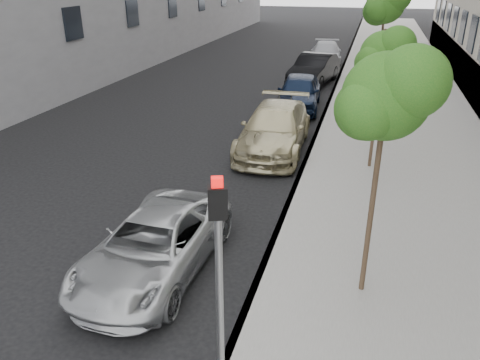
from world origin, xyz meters
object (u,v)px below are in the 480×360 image
at_px(tree_far, 386,4).
at_px(minivan, 154,245).
at_px(suv, 274,129).
at_px(tree_mid, 384,54).
at_px(signal_pole, 219,270).
at_px(sedan_rear, 326,53).
at_px(tree_near, 388,97).
at_px(sedan_blue, 299,92).
at_px(sedan_black, 314,69).

distance_m(tree_far, minivan, 14.53).
bearing_deg(suv, tree_mid, -19.17).
height_order(signal_pole, minivan, signal_pole).
relative_size(minivan, suv, 0.86).
relative_size(minivan, sedan_rear, 0.93).
bearing_deg(tree_mid, tree_near, -90.00).
distance_m(minivan, sedan_blue, 13.41).
bearing_deg(tree_near, sedan_rear, 97.72).
bearing_deg(minivan, tree_far, 74.47).
height_order(tree_far, sedan_blue, tree_far).
height_order(minivan, sedan_black, sedan_black).
bearing_deg(sedan_blue, tree_far, -4.96).
relative_size(tree_mid, tree_far, 0.80).
xyz_separation_m(tree_near, sedan_black, (-3.33, 18.37, -3.15)).
bearing_deg(tree_mid, sedan_blue, 116.95).
height_order(tree_mid, sedan_black, tree_mid).
bearing_deg(minivan, sedan_black, 89.31).
bearing_deg(suv, sedan_rear, 88.01).
xyz_separation_m(tree_near, sedan_rear, (-3.33, 24.58, -3.24)).
xyz_separation_m(tree_near, tree_far, (0.00, 13.00, 0.63)).
relative_size(tree_near, minivan, 1.03).
xyz_separation_m(signal_pole, suv, (-1.40, 10.56, -1.51)).
bearing_deg(sedan_black, tree_mid, -64.66).
distance_m(tree_near, sedan_black, 18.93).
relative_size(tree_mid, minivan, 0.95).
relative_size(sedan_blue, sedan_black, 0.93).
bearing_deg(tree_mid, signal_pole, -101.42).
xyz_separation_m(tree_mid, minivan, (-4.24, -6.83, -2.98)).
bearing_deg(sedan_blue, minivan, -97.93).
bearing_deg(tree_mid, sedan_black, 105.66).
xyz_separation_m(tree_near, signal_pole, (-1.93, -3.04, -1.67)).
relative_size(tree_near, signal_pole, 1.36).
xyz_separation_m(tree_mid, sedan_black, (-3.33, 11.87, -2.80)).
height_order(sedan_blue, sedan_rear, sedan_blue).
distance_m(tree_mid, sedan_blue, 7.88).
relative_size(tree_far, signal_pole, 1.55).
bearing_deg(suv, signal_pole, -84.46).
xyz_separation_m(tree_mid, suv, (-3.33, 1.03, -2.84)).
xyz_separation_m(minivan, sedan_black, (0.91, 18.70, 0.18)).
xyz_separation_m(tree_mid, signal_pole, (-1.93, -9.54, -1.33)).
bearing_deg(signal_pole, sedan_black, 73.17).
relative_size(signal_pole, sedan_blue, 0.76).
bearing_deg(sedan_black, sedan_blue, -80.36).
relative_size(signal_pole, minivan, 0.76).
bearing_deg(sedan_rear, tree_near, -86.97).
relative_size(minivan, sedan_blue, 1.00).
height_order(signal_pole, sedan_blue, signal_pole).
height_order(tree_mid, sedan_rear, tree_mid).
xyz_separation_m(tree_near, minivan, (-4.24, -0.33, -3.32)).
distance_m(tree_far, sedan_blue, 5.06).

